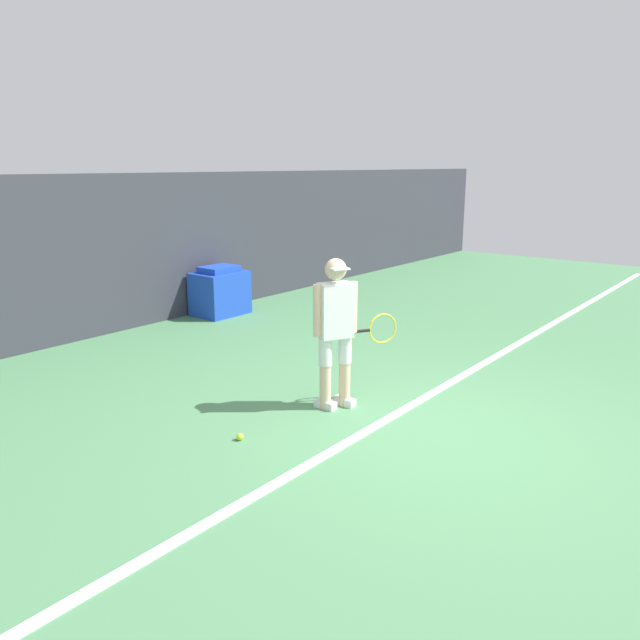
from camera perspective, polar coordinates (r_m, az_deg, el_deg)
ground_plane at (r=6.13m, az=10.55°, el=-10.08°), size 24.00×24.00×0.00m
back_wall at (r=9.66m, az=-20.03°, el=5.45°), size 24.00×0.10×2.36m
court_baseline at (r=6.37m, az=6.31°, el=-8.92°), size 21.60×0.10×0.01m
tennis_player at (r=6.37m, az=1.53°, el=-0.61°), size 0.85×0.53×1.57m
tennis_ball at (r=5.91m, az=-7.33°, el=-10.54°), size 0.07×0.07×0.07m
covered_chair at (r=10.66m, az=-9.14°, el=2.56°), size 0.86×0.66×0.83m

